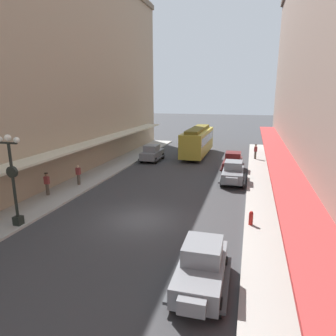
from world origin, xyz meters
TOP-DOWN VIEW (x-y plane):
  - ground_plane at (0.00, 0.00)m, footprint 200.00×200.00m
  - sidewalk_left at (-7.50, 0.00)m, footprint 3.00×60.00m
  - sidewalk_right at (7.50, 0.00)m, footprint 3.00×60.00m
  - parked_car_0 at (4.53, -5.52)m, footprint 2.19×4.28m
  - parked_car_1 at (-4.60, 15.88)m, footprint 2.17×4.27m
  - parked_car_2 at (4.51, 13.57)m, footprint 2.15×4.26m
  - parked_car_3 at (4.79, 9.44)m, footprint 2.18×4.28m
  - streetcar at (-0.18, 20.17)m, footprint 2.59×9.62m
  - lamp_post_with_clock at (-6.40, -2.81)m, footprint 1.42×0.44m
  - fire_hydrant at (6.35, 0.70)m, footprint 0.24×0.24m
  - pedestrian_0 at (6.70, 19.41)m, footprint 0.36×0.28m
  - pedestrian_1 at (-7.34, 5.04)m, footprint 0.36×0.24m
  - pedestrian_2 at (-8.11, 2.08)m, footprint 0.36×0.28m

SIDE VIEW (x-z plane):
  - ground_plane at x=0.00m, z-range 0.00..0.00m
  - sidewalk_left at x=-7.50m, z-range 0.00..0.15m
  - sidewalk_right at x=7.50m, z-range 0.00..0.15m
  - fire_hydrant at x=6.35m, z-range 0.15..0.97m
  - parked_car_0 at x=4.53m, z-range 0.02..1.86m
  - parked_car_1 at x=-4.60m, z-range 0.02..1.86m
  - parked_car_2 at x=4.51m, z-range 0.02..1.86m
  - parked_car_3 at x=4.79m, z-range 0.02..1.86m
  - pedestrian_1 at x=-7.34m, z-range 0.17..1.81m
  - pedestrian_0 at x=6.70m, z-range 0.18..1.85m
  - pedestrian_2 at x=-8.11m, z-range 0.18..1.85m
  - streetcar at x=-0.18m, z-range 0.17..3.63m
  - lamp_post_with_clock at x=-6.40m, z-range 0.41..5.57m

